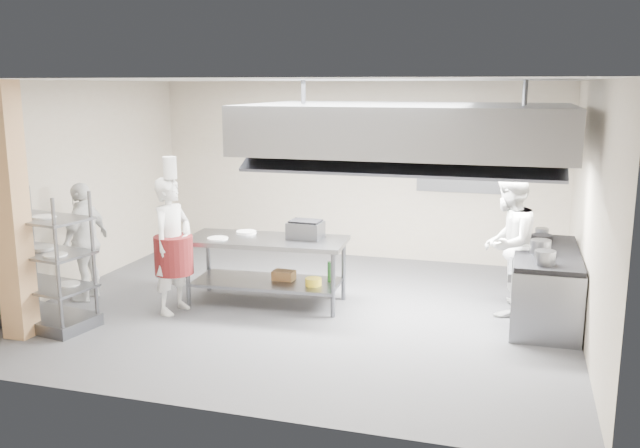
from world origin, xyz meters
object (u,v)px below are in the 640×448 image
(griddle, at_px, (306,230))
(chef_head, at_px, (173,246))
(chef_line, at_px, (508,244))
(pass_rack, at_px, (45,260))
(chef_plating, at_px, (85,241))
(stockpot, at_px, (540,247))
(island, at_px, (267,271))
(cooking_range, at_px, (545,287))

(griddle, bearing_deg, chef_head, -149.17)
(chef_line, bearing_deg, pass_rack, -53.24)
(pass_rack, height_order, chef_plating, pass_rack)
(stockpot, bearing_deg, pass_rack, -162.53)
(pass_rack, bearing_deg, chef_line, 31.15)
(island, distance_m, pass_rack, 2.81)
(pass_rack, relative_size, griddle, 3.75)
(cooking_range, bearing_deg, island, -173.53)
(island, relative_size, pass_rack, 1.27)
(pass_rack, xyz_separation_m, chef_plating, (-0.20, 1.08, -0.02))
(chef_line, bearing_deg, griddle, -67.37)
(cooking_range, distance_m, chef_plating, 6.17)
(pass_rack, distance_m, chef_line, 5.80)
(griddle, xyz_separation_m, stockpot, (3.02, 0.04, -0.03))
(griddle, bearing_deg, pass_rack, -145.14)
(chef_line, bearing_deg, cooking_range, 93.76)
(griddle, bearing_deg, cooking_range, 6.45)
(pass_rack, relative_size, chef_head, 0.95)
(island, relative_size, cooking_range, 1.08)
(island, distance_m, stockpot, 3.57)
(island, relative_size, chef_line, 1.16)
(island, xyz_separation_m, chef_line, (3.13, 0.51, 0.47))
(chef_line, height_order, chef_plating, chef_line)
(island, height_order, griddle, griddle)
(pass_rack, height_order, griddle, pass_rack)
(chef_line, bearing_deg, chef_head, -58.84)
(pass_rack, relative_size, stockpot, 6.70)
(cooking_range, distance_m, chef_line, 0.71)
(chef_head, distance_m, chef_line, 4.34)
(griddle, distance_m, stockpot, 3.02)
(island, xyz_separation_m, chef_plating, (-2.47, -0.53, 0.37))
(island, distance_m, chef_line, 3.21)
(chef_head, height_order, griddle, chef_head)
(chef_head, distance_m, stockpot, 4.65)
(chef_plating, bearing_deg, chef_line, 99.19)
(pass_rack, relative_size, chef_line, 0.91)
(pass_rack, height_order, chef_head, chef_head)
(island, distance_m, cooking_range, 3.64)
(cooking_range, distance_m, stockpot, 0.61)
(chef_head, bearing_deg, cooking_range, -67.41)
(chef_plating, relative_size, griddle, 3.64)
(island, bearing_deg, griddle, 14.83)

